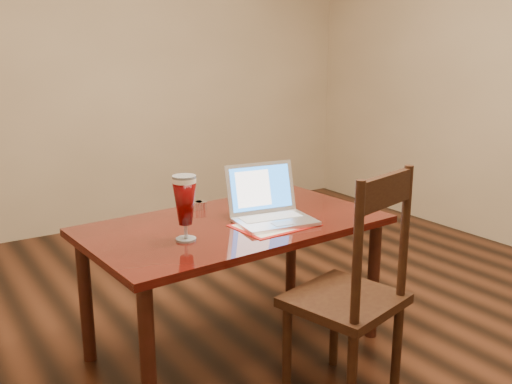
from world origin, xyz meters
TOP-DOWN VIEW (x-y plane):
  - ground at (0.00, 0.00)m, footprint 5.00×5.00m
  - dining_table at (-0.30, 0.15)m, footprint 1.46×0.88m
  - dining_chair at (-0.10, -0.47)m, footprint 0.52×0.50m

SIDE VIEW (x-z plane):
  - ground at x=0.00m, z-range 0.00..0.00m
  - dining_chair at x=-0.10m, z-range -0.03..0.99m
  - dining_table at x=-0.30m, z-range 0.12..1.07m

